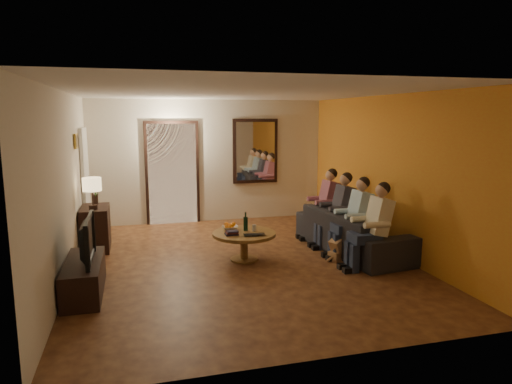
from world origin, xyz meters
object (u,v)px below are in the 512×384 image
object	(u,v)px
tv	(82,239)
person_c	(339,213)
bowl	(230,228)
dresser	(96,228)
table_lamp	(92,193)
wine_bottle	(246,221)
coffee_table	(244,246)
person_a	(375,229)
dog	(343,241)
person_d	(325,206)
tv_stand	(84,277)
laptop	(255,236)
person_b	(356,220)
sofa	(352,231)

from	to	relation	value
tv	person_c	size ratio (longest dim) A/B	0.81
bowl	dresser	bearing A→B (deg)	154.19
table_lamp	wine_bottle	size ratio (longest dim) A/B	1.74
dresser	coffee_table	bearing A→B (deg)	-28.43
person_a	dog	size ratio (longest dim) A/B	2.14
dresser	tv	size ratio (longest dim) A/B	0.85
tv	person_d	xyz separation A→B (m)	(4.07, 1.73, -0.12)
dresser	dog	size ratio (longest dim) A/B	1.48
tv	dog	size ratio (longest dim) A/B	1.74
tv	coffee_table	distance (m)	2.49
tv_stand	laptop	xyz separation A→B (m)	(2.40, 0.54, 0.24)
dresser	wine_bottle	size ratio (longest dim) A/B	2.67
dresser	person_c	world-z (taller)	person_c
person_b	dog	distance (m)	0.40
coffee_table	dresser	bearing A→B (deg)	151.57
bowl	coffee_table	bearing A→B (deg)	-50.71
tv	wine_bottle	world-z (taller)	tv
tv	sofa	size ratio (longest dim) A/B	0.41
wine_bottle	person_b	bearing A→B (deg)	-12.76
sofa	laptop	size ratio (longest dim) A/B	7.19
person_d	coffee_table	size ratio (longest dim) A/B	1.20
person_d	coffee_table	bearing A→B (deg)	-152.83
table_lamp	person_d	distance (m)	4.10
person_c	wine_bottle	size ratio (longest dim) A/B	3.87
person_a	person_d	xyz separation A→B (m)	(0.00, 1.80, 0.00)
tv	wine_bottle	bearing A→B (deg)	-68.66
sofa	wine_bottle	xyz separation A→B (m)	(-1.82, 0.09, 0.26)
person_b	person_d	world-z (taller)	same
sofa	table_lamp	bearing A→B (deg)	69.76
table_lamp	laptop	size ratio (longest dim) A/B	1.64
dog	wine_bottle	xyz separation A→B (m)	(-1.49, 0.42, 0.32)
tv_stand	tv	bearing A→B (deg)	0.00
person_d	table_lamp	bearing A→B (deg)	178.36
bowl	tv_stand	bearing A→B (deg)	-153.91
wine_bottle	dog	bearing A→B (deg)	-15.89
sofa	person_a	xyz separation A→B (m)	(-0.10, -0.90, 0.25)
table_lamp	dog	distance (m)	4.13
dresser	bowl	bearing A→B (deg)	-25.81
person_b	bowl	size ratio (longest dim) A/B	4.63
bowl	laptop	bearing A→B (deg)	-60.75
coffee_table	person_c	bearing A→B (deg)	9.92
coffee_table	wine_bottle	bearing A→B (deg)	63.43
sofa	laptop	bearing A→B (deg)	92.73
person_a	dog	world-z (taller)	person_a
bowl	laptop	xyz separation A→B (m)	(0.28, -0.50, -0.02)
dresser	person_b	size ratio (longest dim) A/B	0.69
person_c	sofa	bearing A→B (deg)	-71.57
person_c	wine_bottle	xyz separation A→B (m)	(-1.72, -0.21, 0.01)
wine_bottle	table_lamp	bearing A→B (deg)	158.50
table_lamp	dog	bearing A→B (deg)	-19.37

